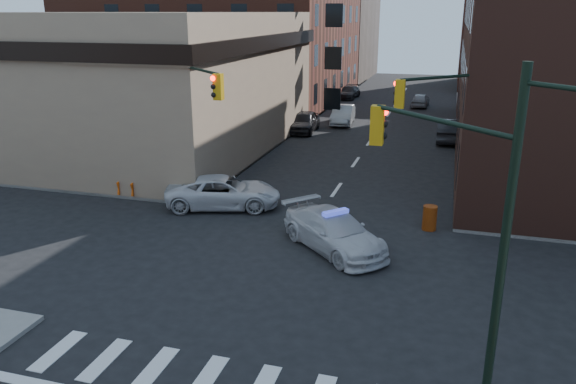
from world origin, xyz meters
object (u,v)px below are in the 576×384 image
Objects in this scene: pickup at (224,192)px; barrel_road at (430,218)px; parked_car_wnear at (304,122)px; parked_car_wfar at (343,115)px; police_car at (334,231)px; parked_car_enear at (449,130)px; barrel_bank at (237,199)px; barricade_nw_a at (155,176)px; pedestrian_b at (131,175)px; pedestrian_a at (175,179)px.

barrel_road is at bearing -108.09° from pickup.
parked_car_wnear reaches higher than parked_car_wfar.
pickup is at bearing 178.39° from barrel_road.
pickup is at bearing 102.95° from police_car.
parked_car_wnear is at bearing 119.46° from barrel_road.
barrel_bank is (-9.46, -18.22, -0.31)m from parked_car_enear.
parked_car_enear reaches higher than barricade_nw_a.
parked_car_wnear is 4.67× the size of barrel_bank.
pickup reaches higher than barrel_road.
police_car is 26.27m from parked_car_wfar.
police_car is 11.90m from pedestrian_b.
pedestrian_a reaches higher than parked_car_enear.
barrel_road is at bearing -6.53° from pedestrian_a.
barricade_nw_a is at bearing -105.91° from parked_car_wnear.
pedestrian_b reaches higher than police_car.
parked_car_enear reaches higher than police_car.
police_car is at bearing -84.41° from parked_car_wfar.
barrel_road is at bearing -7.88° from barricade_nw_a.
parked_car_enear reaches higher than pickup.
pedestrian_b is 1.64× the size of barricade_nw_a.
parked_car_wfar is 24.06m from barrel_road.
parked_car_wnear is 18.52m from barrel_bank.
parked_car_wnear is 2.41× the size of pedestrian_b.
parked_car_wfar is at bearing 73.59° from barricade_nw_a.
barricade_nw_a is at bearing 106.12° from police_car.
barrel_road is 8.96m from barrel_bank.
parked_car_wfar reaches higher than police_car.
barrel_bank is at bearing 179.15° from barrel_road.
parked_car_enear is (10.21, 18.08, 0.07)m from pickup.
barrel_bank is (3.40, -0.34, -0.64)m from pedestrian_a.
parked_car_wfar reaches higher than barricade_nw_a.
parked_car_wfar is at bearing 87.99° from barrel_bank.
pedestrian_a is (-2.65, 0.20, 0.40)m from pickup.
pedestrian_a is at bearing -34.14° from pedestrian_b.
parked_car_wnear reaches higher than barricade_nw_a.
pedestrian_a is 12.38m from barrel_road.
parked_car_wfar is 4.67× the size of barrel_bank.
pedestrian_a is at bearing -105.26° from parked_car_wfar.
parked_car_wfar is 0.95× the size of parked_car_enear.
parked_car_wfar is at bearing -20.43° from pickup.
parked_car_enear is (8.67, -4.28, 0.04)m from parked_car_wfar.
police_car is 9.57m from pedestrian_a.
parked_car_wnear reaches higher than pickup.
parked_car_enear is at bearing 49.93° from pedestrian_a.
barricade_nw_a is at bearing 44.47° from pedestrian_b.
parked_car_wnear is 11.00m from parked_car_enear.
pickup is at bearing -36.37° from pedestrian_b.
pedestrian_a is 1.02× the size of pedestrian_b.
pickup reaches higher than barrel_bank.
pedestrian_a is 3.48m from barrel_bank.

